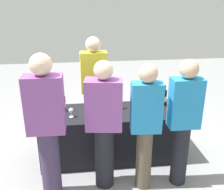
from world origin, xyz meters
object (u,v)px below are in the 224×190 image
object	(u,v)px
wine_glass_0	(71,111)
wine_glass_1	(89,112)
wine_bottle_1	(116,101)
guest_3	(183,120)
server_pouring	(94,86)
wine_bottle_3	(164,98)
wine_glass_2	(100,111)
wine_bottle_0	(63,104)
guest_0	(47,124)
guest_2	(146,124)
wine_glass_3	(143,108)
guest_1	(104,123)
wine_bottle_2	(152,99)
wine_glass_4	(157,106)

from	to	relation	value
wine_glass_0	wine_glass_1	bearing A→B (deg)	-17.80
wine_bottle_1	guest_3	size ratio (longest dim) A/B	0.20
wine_glass_0	server_pouring	xyz separation A→B (m)	(0.35, 0.64, 0.11)
wine_bottle_3	wine_glass_2	world-z (taller)	wine_bottle_3
wine_bottle_0	wine_bottle_3	bearing A→B (deg)	1.38
server_pouring	guest_0	bearing A→B (deg)	62.74
guest_2	guest_3	size ratio (longest dim) A/B	0.98
wine_bottle_0	wine_glass_3	distance (m)	1.12
wine_glass_3	guest_0	world-z (taller)	guest_0
guest_1	guest_3	bearing A→B (deg)	3.65
wine_bottle_2	wine_glass_0	size ratio (longest dim) A/B	2.39
server_pouring	wine_bottle_1	bearing A→B (deg)	120.67
wine_bottle_1	wine_glass_0	bearing A→B (deg)	-162.83
wine_bottle_0	wine_glass_3	bearing A→B (deg)	-13.10
wine_bottle_1	wine_glass_0	size ratio (longest dim) A/B	2.46
wine_bottle_3	guest_0	distance (m)	1.83
wine_glass_0	server_pouring	bearing A→B (deg)	61.55
server_pouring	guest_2	xyz separation A→B (m)	(0.52, -1.25, -0.05)
wine_bottle_1	wine_glass_3	size ratio (longest dim) A/B	2.19
guest_3	wine_bottle_1	bearing A→B (deg)	132.47
wine_glass_4	wine_glass_1	bearing A→B (deg)	-175.78
wine_bottle_1	wine_glass_1	distance (m)	0.48
wine_bottle_3	wine_glass_2	size ratio (longest dim) A/B	2.36
wine_bottle_0	wine_glass_0	xyz separation A→B (m)	(0.11, -0.21, -0.02)
wine_glass_0	guest_2	xyz separation A→B (m)	(0.87, -0.60, 0.06)
wine_bottle_3	wine_glass_1	size ratio (longest dim) A/B	2.49
guest_0	guest_2	bearing A→B (deg)	2.14
wine_glass_1	guest_0	world-z (taller)	guest_0
wine_glass_1	wine_glass_2	world-z (taller)	wine_glass_2
wine_bottle_3	wine_glass_2	xyz separation A→B (m)	(-0.98, -0.32, -0.02)
wine_glass_0	wine_glass_1	size ratio (longest dim) A/B	0.98
wine_glass_2	guest_1	distance (m)	0.44
wine_bottle_2	wine_glass_1	xyz separation A→B (m)	(-0.94, -0.33, -0.01)
wine_glass_3	guest_2	size ratio (longest dim) A/B	0.09
wine_glass_3	wine_bottle_3	bearing A→B (deg)	37.07
wine_bottle_2	wine_glass_3	size ratio (longest dim) A/B	2.13
guest_0	server_pouring	bearing A→B (deg)	66.18
wine_bottle_3	wine_glass_1	xyz separation A→B (m)	(-1.12, -0.32, -0.03)
wine_bottle_1	wine_glass_2	distance (m)	0.37
server_pouring	guest_0	world-z (taller)	guest_0
guest_0	guest_1	distance (m)	0.65
wine_bottle_0	wine_bottle_2	world-z (taller)	wine_bottle_0
wine_bottle_0	wine_glass_3	size ratio (longest dim) A/B	2.15
guest_0	guest_2	world-z (taller)	guest_0
wine_glass_3	wine_glass_1	bearing A→B (deg)	-177.38
wine_bottle_0	guest_2	bearing A→B (deg)	-39.58
wine_bottle_2	wine_glass_0	bearing A→B (deg)	-168.05
wine_bottle_1	wine_bottle_3	xyz separation A→B (m)	(0.72, 0.05, 0.00)
wine_glass_2	wine_glass_4	xyz separation A→B (m)	(0.80, 0.06, 0.00)
wine_glass_0	guest_2	world-z (taller)	guest_2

